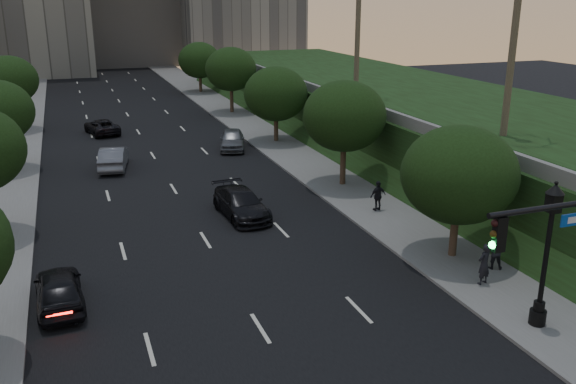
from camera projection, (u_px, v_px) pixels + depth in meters
name	position (u px, v px, depth m)	size (l,w,h in m)	color
road_surface	(157.00, 162.00, 44.60)	(16.00, 140.00, 0.02)	black
sidewalk_right	(288.00, 150.00, 47.94)	(4.50, 140.00, 0.15)	slate
sidewalk_left	(4.00, 175.00, 41.22)	(4.50, 140.00, 0.15)	slate
embankment	(432.00, 120.00, 49.42)	(18.00, 90.00, 4.00)	black
parapet_wall	(338.00, 97.00, 45.91)	(0.35, 90.00, 0.70)	slate
tree_right_a	(459.00, 175.00, 27.09)	(5.20, 5.20, 6.24)	#38281C
tree_right_b	(344.00, 116.00, 37.66)	(5.20, 5.20, 6.74)	#38281C
tree_right_c	(276.00, 94.00, 49.43)	(5.20, 5.20, 6.24)	#38281C
tree_right_d	(231.00, 69.00, 61.79)	(5.20, 5.20, 6.74)	#38281C
tree_right_e	(199.00, 60.00, 75.34)	(5.20, 5.20, 6.24)	#38281C
tree_left_d	(9.00, 80.00, 53.23)	(5.00, 5.00, 6.71)	#38281C
street_lamp	(545.00, 262.00, 21.56)	(0.64, 0.64, 5.62)	black
sedan_near_left	(59.00, 289.00, 23.67)	(1.76, 4.38, 1.49)	black
sedan_mid_left	(113.00, 158.00, 42.63)	(1.69, 4.84, 1.60)	slate
sedan_far_left	(102.00, 127.00, 53.47)	(2.20, 4.78, 1.33)	black
sedan_near_right	(241.00, 204.00, 33.41)	(2.09, 5.13, 1.49)	black
sedan_far_right	(232.00, 139.00, 48.12)	(1.89, 4.70, 1.60)	slate
pedestrian_a	(484.00, 264.00, 25.16)	(0.65, 0.43, 1.79)	black
pedestrian_b	(495.00, 251.00, 26.63)	(0.79, 0.62, 1.63)	black
pedestrian_c	(378.00, 196.00, 33.87)	(1.00, 0.42, 1.71)	black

